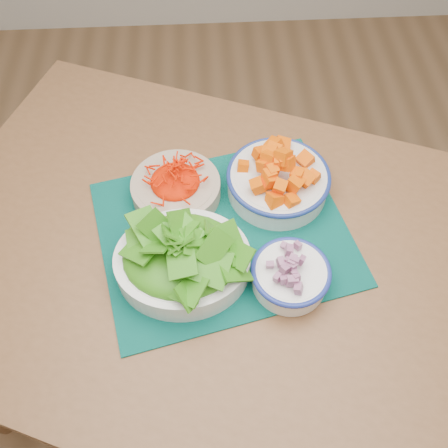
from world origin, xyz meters
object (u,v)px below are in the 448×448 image
placemat (224,232)px  onion_bowl (291,274)px  carrot_bowl (176,185)px  table (232,276)px  squash_bowl (279,175)px  lettuce_bowl (182,256)px

placemat → onion_bowl: bearing=-59.7°
carrot_bowl → table: bearing=-55.0°
table → onion_bowl: (0.11, -0.07, 0.13)m
squash_bowl → lettuce_bowl: 0.29m
placemat → lettuce_bowl: size_ratio=1.91×
table → lettuce_bowl: (-0.10, -0.03, 0.15)m
onion_bowl → carrot_bowl: bearing=133.4°
squash_bowl → onion_bowl: 0.23m
onion_bowl → table: bearing=146.5°
placemat → squash_bowl: squash_bowl is taller
carrot_bowl → onion_bowl: (0.22, -0.23, 0.00)m
carrot_bowl → squash_bowl: 0.23m
table → onion_bowl: 0.18m
lettuce_bowl → onion_bowl: size_ratio=1.68×
squash_bowl → lettuce_bowl: size_ratio=1.03×
table → lettuce_bowl: 0.18m
squash_bowl → onion_bowl: (-0.00, -0.23, -0.02)m
table → placemat: placemat is taller
placemat → carrot_bowl: 0.15m
onion_bowl → lettuce_bowl: bearing=168.9°
lettuce_bowl → onion_bowl: 0.21m
placemat → carrot_bowl: size_ratio=2.59×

